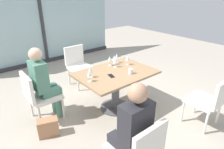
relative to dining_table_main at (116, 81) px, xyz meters
name	(u,v)px	position (x,y,z in m)	size (l,w,h in m)	color
ground_plane	(115,108)	(0.00, 0.00, -0.56)	(12.00, 12.00, 0.00)	#A89E8E
window_wall_backdrop	(42,21)	(0.00, 3.20, 0.65)	(4.41, 0.10, 2.70)	#98B7BC
dining_table_main	(116,81)	(0.00, 0.00, 0.00)	(1.32, 0.94, 0.73)	#997551
chair_far_left	(39,94)	(-1.19, 0.52, -0.06)	(0.50, 0.46, 0.87)	silver
chair_front_left	(138,149)	(-0.80, -1.31, -0.06)	(0.46, 0.50, 0.87)	silver
chair_near_window	(78,64)	(0.00, 1.31, -0.06)	(0.46, 0.51, 0.87)	silver
chair_front_right	(210,99)	(0.80, -1.31, -0.06)	(0.46, 0.50, 0.87)	silver
person_far_left	(44,81)	(-1.08, 0.52, 0.14)	(0.39, 0.34, 1.26)	#4C7F6B
person_front_left	(131,129)	(-0.80, -1.20, 0.14)	(0.34, 0.39, 1.26)	#28282D
wine_glass_0	(115,60)	(0.14, 0.18, 0.31)	(0.07, 0.07, 0.18)	silver
wine_glass_1	(114,58)	(0.21, 0.29, 0.31)	(0.07, 0.07, 0.18)	silver
wine_glass_2	(89,74)	(-0.55, -0.02, 0.31)	(0.07, 0.07, 0.18)	silver
wine_glass_3	(110,59)	(0.11, 0.31, 0.31)	(0.07, 0.07, 0.18)	silver
wine_glass_4	(90,70)	(-0.45, 0.10, 0.31)	(0.07, 0.07, 0.18)	silver
wine_glass_5	(117,56)	(0.31, 0.33, 0.31)	(0.07, 0.07, 0.18)	silver
wine_glass_6	(127,58)	(0.39, 0.13, 0.31)	(0.07, 0.07, 0.18)	silver
coffee_cup	(131,71)	(0.16, -0.21, 0.22)	(0.08, 0.08, 0.09)	white
cell_phone_on_table	(111,76)	(-0.16, -0.08, 0.18)	(0.07, 0.14, 0.01)	black
handbag_0	(48,127)	(-1.26, 0.08, -0.42)	(0.30, 0.16, 0.28)	#A3704C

